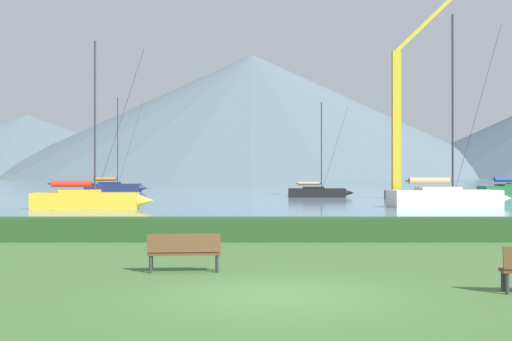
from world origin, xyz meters
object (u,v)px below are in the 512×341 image
object	(u,v)px
sailboat_slip_7	(116,187)
dock_crane	(401,130)
park_bench_under_tree	(186,250)
sailboat_slip_6	(448,196)
sailboat_slip_0	(319,192)
sailboat_slip_3	(90,199)

from	to	relation	value
sailboat_slip_7	dock_crane	size ratio (longest dim) A/B	0.60
sailboat_slip_7	park_bench_under_tree	xyz separation A→B (m)	(17.03, -73.28, -0.17)
sailboat_slip_6	sailboat_slip_0	bearing A→B (deg)	103.26
dock_crane	sailboat_slip_0	bearing A→B (deg)	153.00
sailboat_slip_0	sailboat_slip_3	xyz separation A→B (m)	(-17.97, -23.45, 0.12)
sailboat_slip_3	sailboat_slip_7	xyz separation A→B (m)	(-7.17, 42.97, 0.01)
sailboat_slip_3	sailboat_slip_6	size ratio (longest dim) A/B	0.83
sailboat_slip_6	sailboat_slip_7	distance (m)	51.98
sailboat_slip_7	dock_crane	world-z (taller)	dock_crane
sailboat_slip_7	park_bench_under_tree	distance (m)	75.23
park_bench_under_tree	dock_crane	bearing A→B (deg)	67.77
sailboat_slip_7	sailboat_slip_0	bearing A→B (deg)	-35.97
sailboat_slip_6	sailboat_slip_7	size ratio (longest dim) A/B	1.12
sailboat_slip_3	park_bench_under_tree	world-z (taller)	sailboat_slip_3
park_bench_under_tree	sailboat_slip_6	bearing A→B (deg)	59.98
sailboat_slip_3	park_bench_under_tree	size ratio (longest dim) A/B	6.43
sailboat_slip_3	dock_crane	distance (m)	32.78
sailboat_slip_6	dock_crane	size ratio (longest dim) A/B	0.67
sailboat_slip_6	park_bench_under_tree	bearing A→B (deg)	-121.38
sailboat_slip_7	park_bench_under_tree	bearing A→B (deg)	-75.05
sailboat_slip_0	sailboat_slip_6	distance (m)	22.29
park_bench_under_tree	dock_crane	size ratio (longest dim) A/B	0.09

